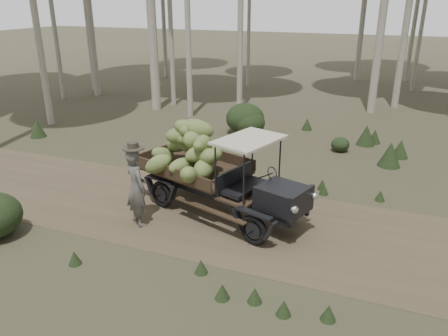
{
  "coord_description": "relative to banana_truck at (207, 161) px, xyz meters",
  "views": [
    {
      "loc": [
        1.24,
        -8.86,
        5.07
      ],
      "look_at": [
        -2.37,
        0.26,
        1.22
      ],
      "focal_mm": 35.0,
      "sensor_mm": 36.0,
      "label": 1
    }
  ],
  "objects": [
    {
      "name": "undergrowth",
      "position": [
        3.29,
        0.09,
        -0.79
      ],
      "size": [
        22.98,
        19.76,
        1.36
      ],
      "color": "#233319",
      "rests_on": "ground"
    },
    {
      "name": "banana_truck",
      "position": [
        0.0,
        0.0,
        0.0
      ],
      "size": [
        4.81,
        2.87,
        2.32
      ],
      "rotation": [
        0.0,
        0.0,
        -0.31
      ],
      "color": "black",
      "rests_on": "ground"
    },
    {
      "name": "ground",
      "position": [
        2.85,
        -0.32,
        -1.32
      ],
      "size": [
        120.0,
        120.0,
        0.0
      ],
      "primitive_type": "plane",
      "color": "#473D2B",
      "rests_on": "ground"
    },
    {
      "name": "farmer",
      "position": [
        -1.22,
        -1.31,
        -0.35
      ],
      "size": [
        0.82,
        0.75,
        2.05
      ],
      "rotation": [
        0.0,
        0.0,
        2.56
      ],
      "color": "#4F4D48",
      "rests_on": "ground"
    },
    {
      "name": "dirt_track",
      "position": [
        2.85,
        -0.32,
        -1.32
      ],
      "size": [
        70.0,
        4.0,
        0.01
      ],
      "primitive_type": "cube",
      "color": "brown",
      "rests_on": "ground"
    }
  ]
}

